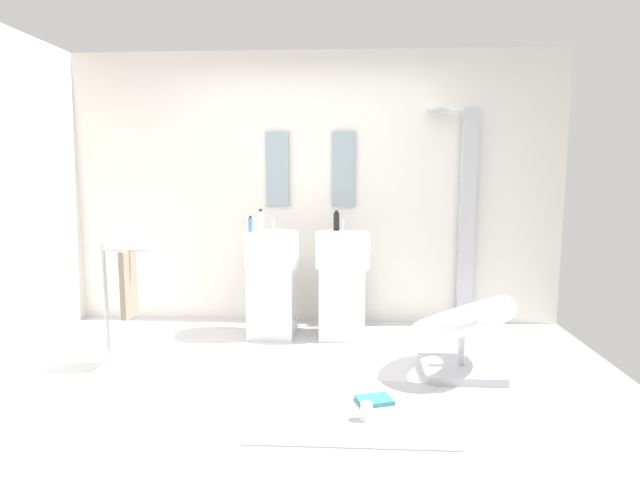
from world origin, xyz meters
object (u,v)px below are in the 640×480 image
at_px(soap_bottle_black, 336,221).
at_px(shower_column, 466,214).
at_px(towel_rack, 125,286).
at_px(soap_bottle_blue, 251,225).
at_px(coffee_mug, 366,411).
at_px(pedestal_sink_right, 342,280).
at_px(magazine_teal, 374,400).
at_px(soap_bottle_clear, 261,221).
at_px(lounge_chair, 462,327).
at_px(pedestal_sink_left, 272,279).

bearing_deg(soap_bottle_black, shower_column, 11.25).
relative_size(shower_column, towel_rack, 2.16).
bearing_deg(soap_bottle_blue, shower_column, 11.12).
bearing_deg(soap_bottle_black, coffee_mug, -82.74).
distance_m(pedestal_sink_right, soap_bottle_blue, 0.95).
height_order(shower_column, soap_bottle_black, shower_column).
height_order(magazine_teal, coffee_mug, coffee_mug).
distance_m(pedestal_sink_right, soap_bottle_clear, 0.91).
bearing_deg(soap_bottle_blue, lounge_chair, -25.85).
distance_m(lounge_chair, soap_bottle_clear, 1.98).
distance_m(pedestal_sink_left, soap_bottle_black, 0.79).
bearing_deg(lounge_chair, soap_bottle_clear, 150.99).
height_order(coffee_mug, soap_bottle_clear, soap_bottle_clear).
relative_size(magazine_teal, coffee_mug, 2.04).
relative_size(pedestal_sink_right, soap_bottle_blue, 7.32).
distance_m(pedestal_sink_left, lounge_chair, 1.73).
distance_m(coffee_mug, soap_bottle_clear, 2.14).
relative_size(pedestal_sink_right, towel_rack, 1.09).
relative_size(pedestal_sink_left, magazine_teal, 4.77).
distance_m(pedestal_sink_right, lounge_chair, 1.21).
distance_m(soap_bottle_black, soap_bottle_clear, 0.69).
distance_m(coffee_mug, soap_bottle_blue, 2.10).
bearing_deg(shower_column, towel_rack, -155.76).
bearing_deg(shower_column, lounge_chair, -102.63).
distance_m(lounge_chair, coffee_mug, 1.09).
height_order(lounge_chair, magazine_teal, lounge_chair).
xyz_separation_m(pedestal_sink_left, soap_bottle_clear, (-0.11, 0.08, 0.52)).
distance_m(magazine_teal, soap_bottle_black, 1.83).
bearing_deg(soap_bottle_blue, soap_bottle_clear, 44.46).
bearing_deg(coffee_mug, towel_rack, 157.12).
bearing_deg(towel_rack, magazine_teal, -15.55).
relative_size(pedestal_sink_right, lounge_chair, 0.94).
relative_size(pedestal_sink_left, pedestal_sink_right, 1.00).
height_order(shower_column, coffee_mug, shower_column).
xyz_separation_m(shower_column, lounge_chair, (-0.27, -1.21, -0.73)).
relative_size(magazine_teal, soap_bottle_black, 1.19).
distance_m(towel_rack, soap_bottle_black, 1.88).
relative_size(pedestal_sink_left, soap_bottle_blue, 7.32).
bearing_deg(pedestal_sink_left, soap_bottle_blue, 177.51).
bearing_deg(soap_bottle_clear, magazine_teal, -56.14).
relative_size(shower_column, soap_bottle_clear, 10.40).
distance_m(soap_bottle_blue, soap_bottle_clear, 0.11).
relative_size(lounge_chair, towel_rack, 1.16).
bearing_deg(towel_rack, lounge_chair, 0.68).
relative_size(pedestal_sink_left, towel_rack, 1.09).
relative_size(towel_rack, coffee_mug, 8.88).
bearing_deg(pedestal_sink_right, shower_column, 18.92).
distance_m(shower_column, lounge_chair, 1.44).
xyz_separation_m(lounge_chair, coffee_mug, (-0.72, -0.78, -0.29)).
bearing_deg(shower_column, soap_bottle_black, -168.75).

